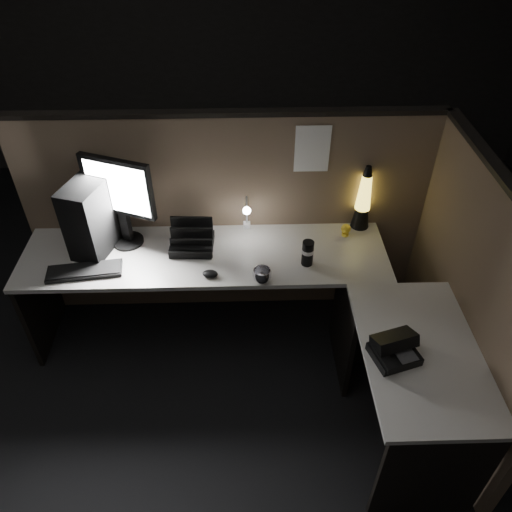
{
  "coord_description": "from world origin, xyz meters",
  "views": [
    {
      "loc": [
        0.11,
        -1.82,
        2.74
      ],
      "look_at": [
        0.17,
        0.35,
        0.92
      ],
      "focal_mm": 35.0,
      "sensor_mm": 36.0,
      "label": 1
    }
  ],
  "objects_px": {
    "monitor": "(119,194)",
    "keyboard": "(85,271)",
    "pc_tower": "(96,212)",
    "desk_phone": "(394,349)",
    "lava_lamp": "(363,202)"
  },
  "relations": [
    {
      "from": "monitor",
      "to": "keyboard",
      "type": "bearing_deg",
      "value": -103.75
    },
    {
      "from": "pc_tower",
      "to": "desk_phone",
      "type": "relative_size",
      "value": 1.78
    },
    {
      "from": "monitor",
      "to": "desk_phone",
      "type": "distance_m",
      "value": 1.81
    },
    {
      "from": "keyboard",
      "to": "lava_lamp",
      "type": "relative_size",
      "value": 0.97
    },
    {
      "from": "monitor",
      "to": "keyboard",
      "type": "distance_m",
      "value": 0.51
    },
    {
      "from": "keyboard",
      "to": "monitor",
      "type": "bearing_deg",
      "value": 47.18
    },
    {
      "from": "monitor",
      "to": "desk_phone",
      "type": "relative_size",
      "value": 2.27
    },
    {
      "from": "keyboard",
      "to": "desk_phone",
      "type": "height_order",
      "value": "desk_phone"
    },
    {
      "from": "pc_tower",
      "to": "desk_phone",
      "type": "height_order",
      "value": "pc_tower"
    },
    {
      "from": "keyboard",
      "to": "pc_tower",
      "type": "bearing_deg",
      "value": 72.7
    },
    {
      "from": "keyboard",
      "to": "lava_lamp",
      "type": "height_order",
      "value": "lava_lamp"
    },
    {
      "from": "monitor",
      "to": "lava_lamp",
      "type": "bearing_deg",
      "value": 25.98
    },
    {
      "from": "monitor",
      "to": "keyboard",
      "type": "relative_size",
      "value": 1.35
    },
    {
      "from": "pc_tower",
      "to": "keyboard",
      "type": "bearing_deg",
      "value": -81.8
    },
    {
      "from": "keyboard",
      "to": "desk_phone",
      "type": "xyz_separation_m",
      "value": [
        1.7,
        -0.68,
        0.04
      ]
    }
  ]
}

